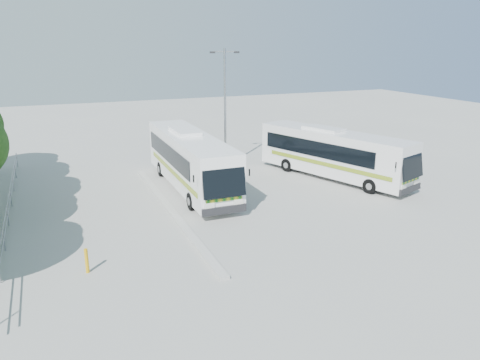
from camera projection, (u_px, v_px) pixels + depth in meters
name	position (u px, v px, depth m)	size (l,w,h in m)	color
ground	(225.00, 218.00, 23.55)	(100.00, 100.00, 0.00)	#9E9E99
kerb_divider	(170.00, 210.00, 24.45)	(0.40, 16.00, 0.15)	#B2B2AD
railing	(8.00, 205.00, 23.18)	(0.06, 22.00, 1.00)	gray
coach_main	(190.00, 160.00, 27.83)	(2.51, 11.68, 3.24)	white
coach_adjacent	(334.00, 153.00, 29.93)	(5.67, 11.04, 3.04)	silver
lamppost	(225.00, 103.00, 31.86)	(1.96, 0.60, 8.09)	#989BA0
bollard	(87.00, 261.00, 17.85)	(0.14, 0.14, 0.99)	#CC950C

